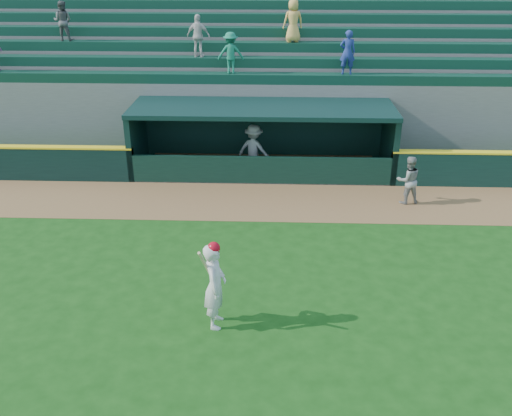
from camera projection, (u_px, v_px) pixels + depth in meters
name	position (u px, v px, depth m)	size (l,w,h in m)	color
ground	(254.00, 282.00, 14.26)	(120.00, 120.00, 0.00)	#144210
warning_track	(260.00, 202.00, 18.70)	(40.00, 3.00, 0.01)	brown
dugout_player_front	(408.00, 180.00, 18.31)	(0.77, 0.60, 1.59)	gray
dugout_player_inside	(254.00, 149.00, 20.68)	(1.19, 0.68, 1.83)	gray
dugout	(263.00, 134.00, 20.95)	(9.40, 2.80, 2.46)	slate
stands	(265.00, 79.00, 24.65)	(34.50, 6.25, 7.52)	slate
batter_at_plate	(215.00, 285.00, 12.26)	(0.53, 0.84, 2.07)	silver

